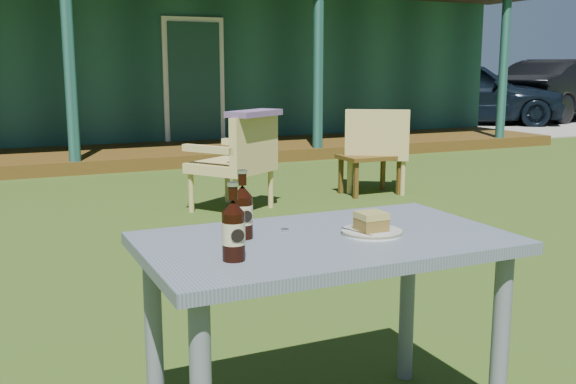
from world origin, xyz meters
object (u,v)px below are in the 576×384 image
armchair_left (239,158)px  armchair_right (377,145)px  cafe_table (326,267)px  car_near (464,92)px  cake_slice (371,221)px  car_far (568,90)px  side_table (370,161)px  cola_bottle_near (243,211)px  cola_bottle_far (233,229)px  plate (372,232)px

armchair_left → armchair_right: 1.64m
cafe_table → car_near: bearing=49.0°
cafe_table → cake_slice: bearing=-10.8°
car_far → side_table: car_far is taller
cake_slice → cola_bottle_near: bearing=162.4°
car_near → car_far: (3.05, -0.08, 0.00)m
cola_bottle_far → armchair_left: cola_bottle_far is taller
cafe_table → plate: (0.16, -0.03, 0.11)m
cake_slice → cola_bottle_far: size_ratio=0.40×
cake_slice → cola_bottle_far: 0.53m
armchair_right → cola_bottle_far: bearing=-126.7°
cake_slice → cola_bottle_far: (-0.52, -0.10, 0.05)m
armchair_left → car_near: bearing=40.0°
cola_bottle_far → cola_bottle_near: bearing=63.2°
cake_slice → cola_bottle_near: size_ratio=0.41×
cake_slice → side_table: cake_slice is taller
car_near → cola_bottle_near: size_ratio=18.76×
car_near → cola_bottle_near: bearing=167.5°
car_near → plate: 13.39m
car_far → cola_bottle_far: car_far is taller
car_near → cola_bottle_near: car_near is taller
car_far → armchair_right: car_far is taller
side_table → car_far: bearing=33.7°
armchair_right → side_table: 0.21m
cafe_table → cola_bottle_near: (-0.25, 0.10, 0.19)m
car_far → side_table: bearing=110.5°
cake_slice → armchair_right: (2.51, 3.97, -0.29)m
car_far → cola_bottle_far: (-12.25, -10.22, 0.09)m
car_near → armchair_left: size_ratio=4.96×
cake_slice → cola_bottle_near: (-0.41, 0.13, 0.04)m
plate → cake_slice: cake_slice is taller
side_table → armchair_right: bearing=35.2°
cola_bottle_near → cola_bottle_far: size_ratio=0.98×
cake_slice → side_table: (2.38, 3.88, -0.42)m
car_near → plate: car_near is taller
cola_bottle_far → cafe_table: bearing=19.0°
cake_slice → car_far: bearing=40.8°
plate → armchair_right: (2.51, 3.97, -0.25)m
cola_bottle_far → armchair_left: 4.04m
car_near → plate: (-8.67, -10.20, 0.01)m
cola_bottle_near → side_table: cola_bottle_near is taller
plate → armchair_left: 3.79m
armchair_left → car_far: bearing=30.8°
car_far → side_table: size_ratio=7.28×
car_near → armchair_right: car_near is taller
car_far → cola_bottle_near: size_ratio=19.40×
armchair_right → side_table: armchair_right is taller
car_far → plate: car_far is taller
cake_slice → armchair_left: size_ratio=0.11×
plate → armchair_right: 4.70m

